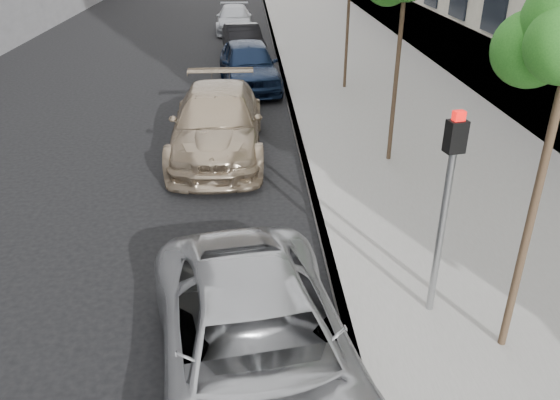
{
  "coord_description": "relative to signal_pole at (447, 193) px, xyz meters",
  "views": [
    {
      "loc": [
        -0.13,
        -4.02,
        5.21
      ],
      "look_at": [
        0.3,
        3.26,
        1.5
      ],
      "focal_mm": 35.0,
      "sensor_mm": 36.0,
      "label": 1
    }
  ],
  "objects": [
    {
      "name": "sidewalk",
      "position": [
        1.85,
        21.71,
        -1.96
      ],
      "size": [
        6.4,
        72.0,
        0.14
      ],
      "primitive_type": "cube",
      "color": "gray",
      "rests_on": "ground"
    },
    {
      "name": "curb",
      "position": [
        -1.27,
        21.71,
        -1.96
      ],
      "size": [
        0.15,
        72.0,
        0.14
      ],
      "primitive_type": "cube",
      "color": "#9E9B93",
      "rests_on": "ground"
    },
    {
      "name": "signal_pole",
      "position": [
        0.0,
        0.0,
        0.0
      ],
      "size": [
        0.27,
        0.23,
        3.02
      ],
      "rotation": [
        0.0,
        0.0,
        0.21
      ],
      "color": "#939699",
      "rests_on": "sidewalk"
    },
    {
      "name": "minivan",
      "position": [
        -2.55,
        -1.35,
        -1.33
      ],
      "size": [
        3.09,
        5.35,
        1.4
      ],
      "primitive_type": "imported",
      "rotation": [
        0.0,
        0.0,
        0.16
      ],
      "color": "#A3A4A7",
      "rests_on": "ground"
    },
    {
      "name": "suv",
      "position": [
        -3.37,
        6.7,
        -1.24
      ],
      "size": [
        2.24,
        5.47,
        1.58
      ],
      "primitive_type": "imported",
      "rotation": [
        0.0,
        0.0,
        -0.0
      ],
      "color": "tan",
      "rests_on": "ground"
    },
    {
      "name": "sedan_blue",
      "position": [
        -2.55,
        12.84,
        -1.23
      ],
      "size": [
        2.36,
        4.89,
        1.61
      ],
      "primitive_type": "imported",
      "rotation": [
        0.0,
        0.0,
        0.1
      ],
      "color": "#101E38",
      "rests_on": "ground"
    },
    {
      "name": "sedan_black",
      "position": [
        -2.74,
        17.82,
        -1.37
      ],
      "size": [
        2.0,
        4.2,
        1.33
      ],
      "primitive_type": "imported",
      "rotation": [
        0.0,
        0.0,
        0.15
      ],
      "color": "black",
      "rests_on": "ground"
    },
    {
      "name": "sedan_rear",
      "position": [
        -3.23,
        24.02,
        -1.37
      ],
      "size": [
        1.89,
        4.58,
        1.32
      ],
      "primitive_type": "imported",
      "rotation": [
        0.0,
        0.0,
        0.01
      ],
      "color": "#B2B5BB",
      "rests_on": "ground"
    }
  ]
}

